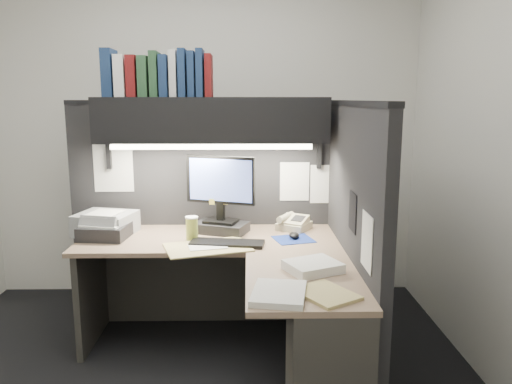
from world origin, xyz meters
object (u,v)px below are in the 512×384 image
at_px(overhead_shelf, 213,120).
at_px(coffee_cup, 192,229).
at_px(keyboard, 227,243).
at_px(telephone, 294,224).
at_px(desk, 259,313).
at_px(notebook_stack, 105,232).
at_px(printer, 106,223).
at_px(monitor, 221,203).

relative_size(overhead_shelf, coffee_cup, 10.53).
bearing_deg(coffee_cup, keyboard, -25.65).
bearing_deg(telephone, desk, -78.53).
bearing_deg(keyboard, telephone, 47.38).
height_order(desk, notebook_stack, notebook_stack).
bearing_deg(coffee_cup, notebook_stack, 174.61).
xyz_separation_m(overhead_shelf, printer, (-0.73, -0.09, -0.70)).
xyz_separation_m(printer, notebook_stack, (0.02, -0.11, -0.03)).
bearing_deg(printer, keyboard, -4.76).
distance_m(desk, printer, 1.28).
height_order(printer, notebook_stack, printer).
distance_m(telephone, printer, 1.30).
height_order(keyboard, coffee_cup, coffee_cup).
bearing_deg(coffee_cup, overhead_shelf, 63.31).
distance_m(overhead_shelf, coffee_cup, 0.75).
height_order(desk, printer, printer).
distance_m(keyboard, printer, 0.88).
relative_size(desk, notebook_stack, 5.64).
bearing_deg(monitor, keyboard, -59.74).
bearing_deg(overhead_shelf, coffee_cup, -116.69).
distance_m(coffee_cup, notebook_stack, 0.59).
distance_m(telephone, notebook_stack, 1.29).
bearing_deg(notebook_stack, keyboard, -11.55).
bearing_deg(desk, printer, 147.30).
bearing_deg(desk, telephone, 71.06).
height_order(desk, telephone, telephone).
bearing_deg(keyboard, notebook_stack, 176.44).
bearing_deg(notebook_stack, monitor, 9.93).
height_order(overhead_shelf, telephone, overhead_shelf).
relative_size(monitor, printer, 1.46).
relative_size(keyboard, coffee_cup, 3.16).
distance_m(telephone, coffee_cup, 0.74).
height_order(overhead_shelf, printer, overhead_shelf).
distance_m(monitor, notebook_stack, 0.79).
bearing_deg(desk, coffee_cup, 130.70).
relative_size(keyboard, notebook_stack, 1.54).
distance_m(monitor, telephone, 0.54).
bearing_deg(monitor, printer, -158.14).
bearing_deg(telephone, overhead_shelf, -148.59).
xyz_separation_m(monitor, printer, (-0.78, -0.02, -0.14)).
height_order(overhead_shelf, keyboard, overhead_shelf).
height_order(overhead_shelf, notebook_stack, overhead_shelf).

